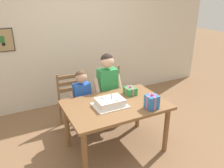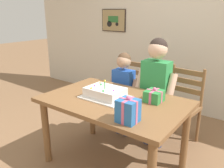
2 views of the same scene
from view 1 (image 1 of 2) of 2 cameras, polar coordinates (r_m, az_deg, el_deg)
The scene contains 10 objects.
ground_plane at distance 3.53m, azimuth 0.92°, elevation -15.57°, with size 20.00×20.00×0.00m, color #846042.
back_wall at distance 4.56m, azimuth -9.94°, elevation 11.04°, with size 6.40×0.11×2.60m.
dining_table at distance 3.18m, azimuth 0.99°, elevation -6.54°, with size 1.37×0.89×0.73m.
birthday_cake at distance 3.06m, azimuth -0.52°, elevation -4.60°, with size 0.44×0.34×0.19m.
gift_box_red_large at distance 3.40m, azimuth 4.54°, elevation -1.69°, with size 0.16×0.17×0.14m.
gift_box_beside_cake at distance 3.03m, azimuth 9.83°, elevation -4.37°, with size 0.16×0.15×0.22m.
chair_left at distance 3.84m, azimuth -9.68°, elevation -4.33°, with size 0.43×0.43×0.92m.
chair_right at distance 4.07m, azimuth -0.04°, elevation -2.35°, with size 0.46×0.46×0.92m.
child_older at distance 3.65m, azimuth -1.13°, elevation -0.06°, with size 0.46×0.26×1.28m.
child_younger at distance 3.55m, azimuth -7.40°, elevation -3.11°, with size 0.39×0.22×1.08m.
Camera 1 is at (-1.30, -2.46, 2.17)m, focal length 36.89 mm.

